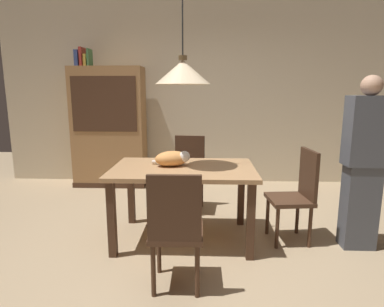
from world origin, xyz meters
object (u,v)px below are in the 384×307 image
Objects in this scene: chair_far_back at (189,170)px; book_yellow_short at (86,61)px; dining_table at (183,177)px; book_blue_wide at (79,59)px; book_red_tall at (83,57)px; chair_near_front at (176,227)px; cat_sleeping at (173,158)px; book_green_slim at (90,58)px; hutch_bookcase at (110,130)px; chair_right_side at (297,192)px; person_standing at (364,164)px; pendant_lamp at (183,72)px.

book_yellow_short is at bearing 147.09° from chair_far_back.
book_blue_wide reaches higher than dining_table.
book_red_tall is (-1.65, 1.03, 1.48)m from chair_far_back.
book_blue_wide reaches higher than book_yellow_short.
chair_near_front is 1.76m from chair_far_back.
book_green_slim is at bearing 127.65° from cat_sleeping.
hutch_bookcase is (-1.30, 1.03, 0.38)m from chair_far_back.
book_blue_wide is at bearing 146.13° from chair_right_side.
book_red_tall is at bearing 130.73° from dining_table.
chair_far_back is 2.37m from book_green_slim.
hutch_bookcase is at bearing 122.49° from cat_sleeping.
hutch_bookcase reaches higher than cat_sleeping.
book_red_tall is at bearing 0.00° from book_blue_wide.
book_green_slim is (-1.43, 1.86, 1.15)m from cat_sleeping.
hutch_bookcase is 1.16m from book_red_tall.
dining_table is 0.22m from cat_sleeping.
book_green_slim is (-0.25, 0.00, 1.09)m from hutch_bookcase.
cat_sleeping is at bearing 96.57° from chair_near_front.
person_standing is at bearing -34.12° from hutch_bookcase.
dining_table is at bearing 176.45° from person_standing.
book_yellow_short is (0.12, 0.00, -0.03)m from book_blue_wide.
chair_near_front is 3.88× the size of book_blue_wide.
cat_sleeping is at bearing 152.13° from pendant_lamp.
book_red_tall is (-1.65, 1.91, 0.33)m from pendant_lamp.
chair_far_back is 1.70m from hutch_bookcase.
chair_near_front is at bearing -58.50° from book_blue_wide.
chair_far_back is 3.88× the size of book_blue_wide.
pendant_lamp is 1.89m from person_standing.
pendant_lamp reaches higher than book_blue_wide.
book_yellow_short is (0.06, 0.00, -0.05)m from book_red_tall.
pendant_lamp is at bearing -51.18° from book_green_slim.
hutch_bookcase is 1.16m from book_blue_wide.
chair_far_back is 3.32× the size of book_red_tall.
person_standing is at bearing -3.55° from dining_table.
person_standing reaches higher than chair_far_back.
dining_table is at bearing -51.18° from book_green_slim.
book_green_slim is at bearing 128.82° from dining_table.
chair_near_front is (-1.13, -0.89, 0.00)m from chair_right_side.
chair_near_front is 3.51m from book_green_slim.
dining_table is at bearing -90.55° from chair_far_back.
hutch_bookcase is at bearing 141.77° from chair_right_side.
book_red_tall is at bearing 130.73° from pendant_lamp.
pendant_lamp is 2.43m from hutch_bookcase.
chair_right_side is (1.13, 0.01, -0.14)m from dining_table.
book_blue_wide is 0.17m from book_green_slim.
book_green_slim is (-1.54, 1.91, 0.32)m from pendant_lamp.
dining_table is 1.51× the size of chair_far_back.
chair_far_back is 3.58× the size of book_green_slim.
book_green_slim is at bearing 146.23° from chair_far_back.
chair_near_front is 3.58× the size of book_green_slim.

